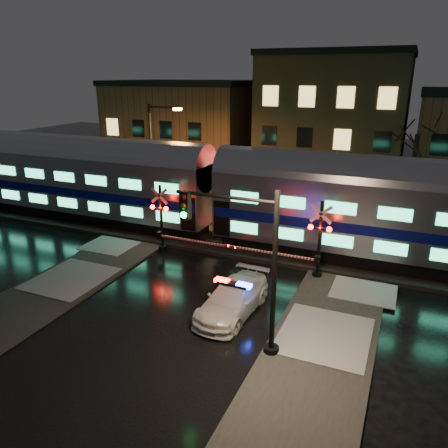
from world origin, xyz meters
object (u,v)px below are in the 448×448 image
Objects in this scene: crossing_signal_left at (166,226)px; police_car at (233,299)px; traffic_light at (247,268)px; streetlight at (155,152)px; crossing_signal_right at (312,247)px.

police_car is at bearing -38.43° from crossing_signal_left.
police_car is 0.77× the size of traffic_light.
crossing_signal_left is at bearing -54.55° from streetlight.
crossing_signal_left is at bearing -179.99° from crossing_signal_right.
streetlight is (-11.04, 11.67, 3.94)m from police_car.
crossing_signal_right is (2.32, 4.98, 1.00)m from police_car.
police_car is 0.86× the size of crossing_signal_left.
crossing_signal_right is 0.91× the size of traffic_light.
crossing_signal_left reaches higher than police_car.
crossing_signal_right is 7.46m from traffic_light.
streetlight is at bearing 136.50° from police_car.
streetlight reaches higher than crossing_signal_left.
crossing_signal_left is 0.71× the size of streetlight.
traffic_light is (-0.85, -7.22, 1.69)m from crossing_signal_right.
crossing_signal_left is at bearing 144.66° from police_car.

